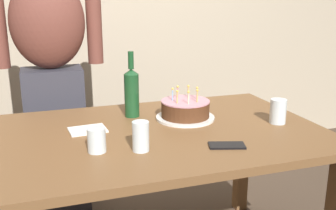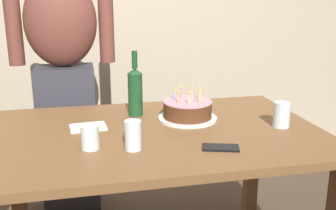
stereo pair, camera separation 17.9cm
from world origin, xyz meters
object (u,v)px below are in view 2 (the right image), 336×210
Objects in this scene: water_glass_near at (133,135)px; water_glass_far at (90,137)px; wine_bottle at (135,91)px; napkin_stack at (88,127)px; water_glass_side at (282,115)px; cell_phone at (221,148)px; person_man_bearded at (64,74)px; birthday_cake at (188,111)px.

water_glass_near is 0.17m from water_glass_far.
wine_bottle reaches higher than napkin_stack.
water_glass_near is 1.02× the size of water_glass_side.
water_glass_side is 0.80× the size of cell_phone.
person_man_bearded is (-0.62, 0.99, 0.13)m from cell_phone.
birthday_cake is 3.03× the size of water_glass_far.
water_glass_near reaches higher than napkin_stack.
cell_phone and napkin_stack have the same top height.
napkin_stack is 0.65m from person_man_bearded.
wine_bottle is 0.31m from napkin_stack.
napkin_stack is 0.10× the size of person_man_bearded.
napkin_stack is (-0.51, 0.37, 0.00)m from cell_phone.
napkin_stack is at bearing 90.90° from water_glass_far.
wine_bottle is at bearing 126.91° from person_man_bearded.
wine_bottle is at bearing 32.07° from napkin_stack.
napkin_stack is at bearing -176.78° from birthday_cake.
person_man_bearded is at bearing 126.91° from wine_bottle.
wine_bottle is at bearing 80.87° from water_glass_near.
napkin_stack is (-0.17, 0.30, -0.06)m from water_glass_near.
person_man_bearded is (-0.12, 0.88, 0.09)m from water_glass_far.
wine_bottle is at bearing 59.89° from water_glass_far.
person_man_bearded is at bearing 97.78° from water_glass_far.
water_glass_side is 0.72× the size of napkin_stack.
birthday_cake reaches higher than napkin_stack.
cell_phone is at bearing -85.73° from birthday_cake.
water_glass_side is 0.71m from wine_bottle.
birthday_cake is 0.44m from water_glass_side.
water_glass_far is at bearing -120.11° from wine_bottle.
water_glass_near reaches higher than water_glass_far.
water_glass_side is at bearing 45.27° from cell_phone.
water_glass_far is 0.48m from wine_bottle.
water_glass_far is (-0.47, -0.28, 0.00)m from birthday_cake.
person_man_bearded reaches higher than water_glass_far.
birthday_cake is 0.40m from cell_phone.
birthday_cake is 0.45m from water_glass_near.
birthday_cake is at bearing 46.62° from water_glass_near.
water_glass_near is at bearing -133.38° from birthday_cake.
napkin_stack is (-0.24, -0.15, -0.12)m from wine_bottle.
birthday_cake is 0.17× the size of person_man_bearded.
wine_bottle is 0.20× the size of person_man_bearded.
person_man_bearded is (-0.28, 0.93, 0.07)m from water_glass_near.
cell_phone is 1.18m from person_man_bearded.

